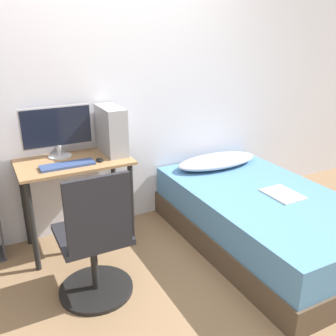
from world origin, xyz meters
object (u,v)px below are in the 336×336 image
object	(u,v)px
office_chair	(95,250)
monitor	(57,129)
bed	(262,219)
keyboard	(68,165)
pc_tower	(111,130)

from	to	relation	value
office_chair	monitor	world-z (taller)	monitor
bed	keyboard	bearing A→B (deg)	157.77
monitor	keyboard	size ratio (longest dim) A/B	1.38
bed	pc_tower	xyz separation A→B (m)	(-1.07, 0.77, 0.74)
keyboard	pc_tower	xyz separation A→B (m)	(0.42, 0.16, 0.19)
keyboard	monitor	bearing A→B (deg)	90.44
office_chair	bed	xyz separation A→B (m)	(1.49, 0.02, -0.14)
monitor	pc_tower	xyz separation A→B (m)	(0.43, -0.10, -0.03)
pc_tower	bed	bearing A→B (deg)	-35.74
bed	keyboard	size ratio (longest dim) A/B	4.70
monitor	keyboard	world-z (taller)	monitor
monitor	keyboard	xyz separation A→B (m)	(0.00, -0.26, -0.22)
office_chair	keyboard	world-z (taller)	office_chair
office_chair	bed	distance (m)	1.49
pc_tower	monitor	bearing A→B (deg)	166.38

